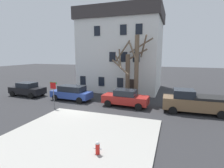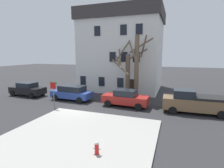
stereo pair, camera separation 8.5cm
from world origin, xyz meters
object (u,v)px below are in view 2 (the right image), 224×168
Objects in this scene: tree_bare_mid at (137,66)px; street_sign_pole at (53,90)px; bicycle_leaning at (74,93)px; tree_bare_near at (126,73)px; fire_hydrant at (97,148)px; pickup_truck_brown at (195,102)px; car_black_sedan at (28,89)px; car_blue_wagon at (72,93)px; car_red_sedan at (125,98)px; building_main at (122,50)px.

tree_bare_mid is 2.80× the size of street_sign_pole.
tree_bare_near is at bearing 8.53° from bicycle_leaning.
fire_hydrant is 0.41× the size of bicycle_leaning.
car_black_sedan is at bearing 179.83° from pickup_truck_brown.
car_red_sedan reaches higher than car_blue_wagon.
building_main reaches higher than street_sign_pole.
tree_bare_near is at bearing -69.42° from building_main.
car_black_sedan is 0.81× the size of pickup_truck_brown.
fire_hydrant is (-5.33, -9.06, -0.52)m from pickup_truck_brown.
car_black_sedan is at bearing -179.96° from car_blue_wagon.
street_sign_pole reaches higher than bicycle_leaning.
tree_bare_near is at bearing 104.03° from car_red_sedan.
tree_bare_mid is at bearing 19.76° from car_blue_wagon.
car_black_sedan is at bearing -139.13° from building_main.
street_sign_pole is at bearing -166.07° from pickup_truck_brown.
fire_hydrant is at bearing -51.46° from car_blue_wagon.
tree_bare_mid is at bearing 92.02° from fire_hydrant.
tree_bare_mid is at bearing -10.67° from tree_bare_near.
fire_hydrant is at bearing -53.42° from bicycle_leaning.
pickup_truck_brown is 10.52m from fire_hydrant.
tree_bare_near reaches higher than bicycle_leaning.
building_main reaches higher than car_red_sedan.
building_main is 4.39× the size of street_sign_pole.
car_red_sedan is 6.29m from pickup_truck_brown.
fire_hydrant is (13.63, -9.11, -0.37)m from car_black_sedan.
tree_bare_mid is 13.79m from car_black_sedan.
tree_bare_near reaches higher than pickup_truck_brown.
car_black_sedan is at bearing -169.43° from tree_bare_mid.
car_blue_wagon is (-6.85, -2.46, -3.03)m from tree_bare_mid.
car_red_sedan is at bearing -75.97° from tree_bare_near.
car_red_sedan is at bearing 96.10° from fire_hydrant.
bicycle_leaning is at bearing -122.10° from building_main.
car_black_sedan is at bearing 153.72° from street_sign_pole.
tree_bare_near is 1.44× the size of car_blue_wagon.
car_blue_wagon is 6.32m from car_red_sedan.
pickup_truck_brown is 8.19× the size of fire_hydrant.
car_black_sedan is at bearing -167.24° from tree_bare_near.
tree_bare_near is 12.44m from car_black_sedan.
tree_bare_mid reaches higher than car_blue_wagon.
street_sign_pole is (-12.55, -3.11, 0.81)m from pickup_truck_brown.
tree_bare_near reaches higher than car_blue_wagon.
car_black_sedan reaches higher than fire_hydrant.
tree_bare_near is at bearing 169.33° from tree_bare_mid.
pickup_truck_brown is at bearing 59.50° from fire_hydrant.
car_red_sedan is 1.79× the size of street_sign_pole.
bicycle_leaning is (-7.11, 1.97, -0.47)m from car_red_sedan.
car_blue_wagon is at bearing 0.04° from car_black_sedan.
building_main is at bearing 68.01° from car_blue_wagon.
car_black_sedan reaches higher than car_blue_wagon.
car_blue_wagon is at bearing 177.98° from car_red_sedan.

